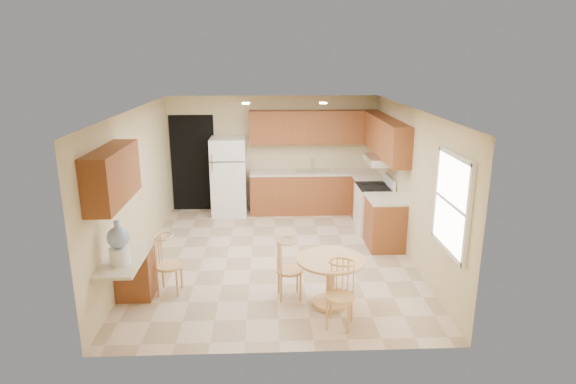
{
  "coord_description": "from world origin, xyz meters",
  "views": [
    {
      "loc": [
        -0.11,
        -7.6,
        3.31
      ],
      "look_at": [
        0.22,
        0.3,
        1.07
      ],
      "focal_mm": 30.0,
      "sensor_mm": 36.0,
      "label": 1
    }
  ],
  "objects_px": {
    "refrigerator": "(229,176)",
    "chair_table_b": "(341,291)",
    "stove": "(374,208)",
    "dining_table": "(331,275)",
    "chair_table_a": "(290,265)",
    "chair_desk": "(167,261)",
    "water_crock": "(119,245)"
  },
  "relations": [
    {
      "from": "refrigerator",
      "to": "chair_table_a",
      "type": "distance_m",
      "value": 4.07
    },
    {
      "from": "refrigerator",
      "to": "chair_table_b",
      "type": "relative_size",
      "value": 1.94
    },
    {
      "from": "stove",
      "to": "dining_table",
      "type": "height_order",
      "value": "stove"
    },
    {
      "from": "chair_table_a",
      "to": "chair_desk",
      "type": "bearing_deg",
      "value": -103.12
    },
    {
      "from": "refrigerator",
      "to": "chair_table_b",
      "type": "bearing_deg",
      "value": -69.81
    },
    {
      "from": "stove",
      "to": "chair_table_b",
      "type": "xyz_separation_m",
      "value": [
        -1.15,
        -3.46,
        0.05
      ]
    },
    {
      "from": "stove",
      "to": "chair_table_a",
      "type": "height_order",
      "value": "stove"
    },
    {
      "from": "refrigerator",
      "to": "chair_desk",
      "type": "xyz_separation_m",
      "value": [
        -0.6,
        -3.68,
        -0.3
      ]
    },
    {
      "from": "water_crock",
      "to": "stove",
      "type": "bearing_deg",
      "value": 38.04
    },
    {
      "from": "chair_table_a",
      "to": "chair_desk",
      "type": "distance_m",
      "value": 1.73
    },
    {
      "from": "stove",
      "to": "chair_table_a",
      "type": "distance_m",
      "value": 3.2
    },
    {
      "from": "dining_table",
      "to": "chair_table_a",
      "type": "relative_size",
      "value": 1.08
    },
    {
      "from": "dining_table",
      "to": "refrigerator",
      "type": "bearing_deg",
      "value": 112.33
    },
    {
      "from": "dining_table",
      "to": "chair_table_a",
      "type": "height_order",
      "value": "chair_table_a"
    },
    {
      "from": "chair_table_a",
      "to": "water_crock",
      "type": "distance_m",
      "value": 2.26
    },
    {
      "from": "stove",
      "to": "dining_table",
      "type": "relative_size",
      "value": 1.18
    },
    {
      "from": "stove",
      "to": "refrigerator",
      "type": "bearing_deg",
      "value": 157.01
    },
    {
      "from": "chair_table_b",
      "to": "water_crock",
      "type": "height_order",
      "value": "water_crock"
    },
    {
      "from": "chair_table_b",
      "to": "water_crock",
      "type": "xyz_separation_m",
      "value": [
        -2.77,
        0.39,
        0.51
      ]
    },
    {
      "from": "chair_table_b",
      "to": "stove",
      "type": "bearing_deg",
      "value": -90.53
    },
    {
      "from": "chair_table_a",
      "to": "chair_desk",
      "type": "height_order",
      "value": "chair_desk"
    },
    {
      "from": "refrigerator",
      "to": "dining_table",
      "type": "xyz_separation_m",
      "value": [
        1.67,
        -4.07,
        -0.38
      ]
    },
    {
      "from": "dining_table",
      "to": "chair_table_b",
      "type": "height_order",
      "value": "chair_table_b"
    },
    {
      "from": "chair_table_a",
      "to": "chair_desk",
      "type": "relative_size",
      "value": 0.99
    },
    {
      "from": "stove",
      "to": "chair_table_b",
      "type": "bearing_deg",
      "value": -108.43
    },
    {
      "from": "stove",
      "to": "chair_table_b",
      "type": "relative_size",
      "value": 1.28
    },
    {
      "from": "chair_table_a",
      "to": "chair_table_b",
      "type": "bearing_deg",
      "value": 31.59
    },
    {
      "from": "chair_table_b",
      "to": "chair_desk",
      "type": "xyz_separation_m",
      "value": [
        -2.32,
        1.0,
        0.01
      ]
    },
    {
      "from": "refrigerator",
      "to": "dining_table",
      "type": "height_order",
      "value": "refrigerator"
    },
    {
      "from": "stove",
      "to": "water_crock",
      "type": "relative_size",
      "value": 1.91
    },
    {
      "from": "chair_table_b",
      "to": "chair_desk",
      "type": "bearing_deg",
      "value": -5.39
    },
    {
      "from": "refrigerator",
      "to": "dining_table",
      "type": "relative_size",
      "value": 1.79
    }
  ]
}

